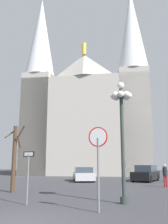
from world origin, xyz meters
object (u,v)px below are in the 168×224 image
one_way_arrow_sign (28,171)px  parked_car_far_silver (83,174)px  pedestrian_walking (165,173)px  parked_car_near_black (146,174)px  bare_tree (14,156)px  stop_sign (98,152)px  cathedral (89,117)px  street_lamp (122,118)px

one_way_arrow_sign → parked_car_far_silver: bearing=91.3°
pedestrian_walking → parked_car_near_black: bearing=100.2°
bare_tree → one_way_arrow_sign: bearing=-57.0°
bare_tree → parked_car_far_silver: (2.39, 10.28, -1.49)m
parked_car_far_silver → pedestrian_walking: size_ratio=2.89×
stop_sign → parked_car_far_silver: bearing=102.8°
one_way_arrow_sign → cathedral: bearing=94.4°
cathedral → street_lamp: 28.56m
cathedral → parked_car_near_black: cathedral is taller
cathedral → parked_car_near_black: (7.87, -13.10, -8.19)m
cathedral → parked_car_far_silver: size_ratio=6.10×
cathedral → parked_car_near_black: 17.34m
one_way_arrow_sign → parked_car_far_silver: 14.49m
cathedral → parked_car_near_black: size_ratio=6.19×
stop_sign → one_way_arrow_sign: (-3.19, 1.06, -0.76)m
one_way_arrow_sign → parked_car_near_black: (5.69, 15.39, -0.67)m
bare_tree → street_lamp: bearing=-24.7°
stop_sign → cathedral: bearing=100.3°
one_way_arrow_sign → bare_tree: (-2.72, 4.19, 0.75)m
bare_tree → parked_car_near_black: bearing=53.1°
parked_car_near_black → cathedral: bearing=121.0°
parked_car_far_silver → one_way_arrow_sign: bearing=-88.7°
street_lamp → parked_car_near_black: 14.72m
street_lamp → pedestrian_walking: bearing=71.6°
street_lamp → parked_car_near_black: size_ratio=1.17×
one_way_arrow_sign → pedestrian_walking: size_ratio=1.35×
street_lamp → parked_car_far_silver: street_lamp is taller
bare_tree → parked_car_far_silver: 10.65m
pedestrian_walking → stop_sign: bearing=-109.0°
cathedral → pedestrian_walking: bearing=-64.9°
cathedral → street_lamp: bearing=-77.2°
street_lamp → parked_car_near_black: bearing=83.4°
street_lamp → pedestrian_walking: (2.74, 8.27, -2.78)m
street_lamp → parked_car_near_black: (1.66, 14.30, -3.06)m
cathedral → street_lamp: (6.22, -27.40, -5.13)m
stop_sign → one_way_arrow_sign: stop_sign is taller
parked_car_far_silver → bare_tree: bearing=-103.1°
cathedral → bare_tree: cathedral is taller
pedestrian_walking → parked_car_far_silver: bearing=144.3°
bare_tree → parked_car_far_silver: size_ratio=0.85×
stop_sign → bare_tree: 7.90m
cathedral → stop_sign: size_ratio=9.46×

